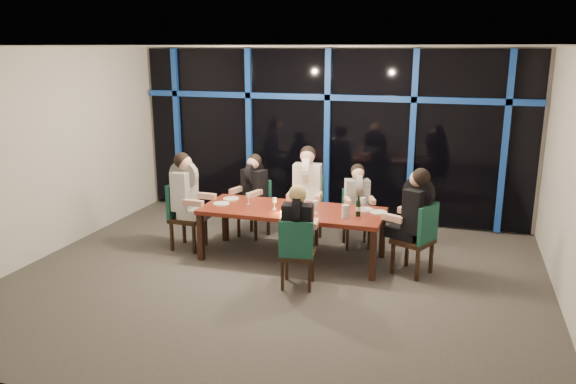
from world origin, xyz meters
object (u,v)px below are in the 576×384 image
(diner_far_mid, at_px, (307,180))
(diner_end_right, at_px, (415,206))
(diner_far_left, at_px, (253,183))
(wine_bottle, at_px, (358,208))
(diner_end_left, at_px, (187,187))
(water_pitcher, at_px, (345,211))
(chair_end_right, at_px, (419,236))
(chair_far_left, at_px, (256,204))
(diner_near_mid, at_px, (298,221))
(dining_table, at_px, (292,214))
(chair_far_right, at_px, (356,214))
(diner_far_right, at_px, (357,194))
(chair_far_mid, at_px, (308,204))
(chair_near_mid, at_px, (297,250))
(chair_end_left, at_px, (183,212))

(diner_far_mid, xyz_separation_m, diner_end_right, (1.73, -0.88, -0.03))
(diner_far_left, height_order, wine_bottle, diner_far_left)
(diner_end_right, xyz_separation_m, wine_bottle, (-0.76, -0.02, -0.09))
(diner_far_mid, bearing_deg, diner_far_left, 177.51)
(diner_end_left, relative_size, water_pitcher, 5.53)
(chair_end_right, bearing_deg, chair_far_left, -84.76)
(diner_near_mid, bearing_deg, diner_far_left, -61.73)
(dining_table, relative_size, diner_end_right, 2.66)
(chair_far_right, height_order, diner_far_right, diner_far_right)
(diner_far_left, bearing_deg, dining_table, -25.09)
(chair_end_right, bearing_deg, diner_near_mid, -35.63)
(water_pitcher, bearing_deg, diner_end_right, 11.79)
(chair_far_left, xyz_separation_m, chair_end_right, (2.66, -0.94, 0.05))
(chair_far_mid, height_order, chair_near_mid, chair_far_mid)
(chair_far_left, relative_size, diner_near_mid, 1.03)
(diner_far_left, bearing_deg, chair_far_left, 90.00)
(water_pitcher, bearing_deg, diner_far_right, 94.04)
(chair_end_left, distance_m, diner_end_right, 3.46)
(chair_far_mid, relative_size, diner_near_mid, 1.15)
(chair_far_right, height_order, diner_end_right, diner_end_right)
(chair_far_left, relative_size, diner_end_right, 0.94)
(diner_end_left, bearing_deg, chair_near_mid, -113.65)
(diner_end_right, relative_size, diner_near_mid, 1.09)
(dining_table, relative_size, wine_bottle, 8.80)
(chair_far_mid, distance_m, diner_far_mid, 0.42)
(diner_end_left, bearing_deg, chair_end_left, 90.00)
(dining_table, height_order, water_pitcher, water_pitcher)
(chair_far_right, relative_size, water_pitcher, 4.94)
(chair_end_left, xyz_separation_m, chair_near_mid, (2.09, -0.94, -0.05))
(dining_table, distance_m, diner_far_left, 1.20)
(chair_far_mid, height_order, chair_end_left, chair_far_mid)
(chair_far_right, relative_size, diner_end_left, 0.89)
(diner_far_left, distance_m, diner_far_mid, 0.89)
(chair_far_mid, distance_m, water_pitcher, 1.40)
(chair_far_mid, distance_m, chair_far_right, 0.79)
(chair_near_mid, height_order, diner_end_left, diner_end_left)
(chair_end_left, distance_m, diner_end_left, 0.41)
(diner_far_mid, bearing_deg, water_pitcher, -56.78)
(wine_bottle, bearing_deg, diner_far_left, 155.40)
(chair_near_mid, xyz_separation_m, diner_far_right, (0.43, 1.77, 0.33))
(diner_end_right, distance_m, diner_near_mid, 1.61)
(chair_end_right, bearing_deg, wine_bottle, -66.46)
(chair_end_right, relative_size, chair_near_mid, 1.09)
(chair_far_left, height_order, diner_far_right, diner_far_right)
(diner_end_left, bearing_deg, wine_bottle, -89.03)
(chair_end_right, distance_m, diner_far_mid, 2.07)
(diner_far_right, bearing_deg, chair_end_left, 177.64)
(diner_far_mid, bearing_deg, diner_end_right, -32.59)
(dining_table, distance_m, diner_far_right, 1.13)
(chair_end_left, bearing_deg, diner_far_mid, -61.57)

